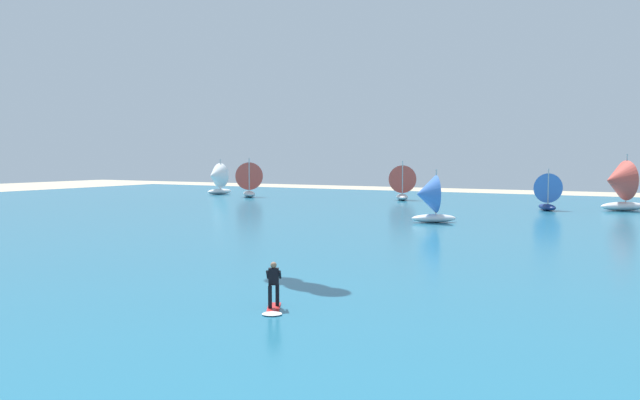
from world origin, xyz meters
TOP-DOWN VIEW (x-y plane):
  - ocean at (0.00, 51.34)m, footprint 160.00×90.00m
  - kitesurfer at (-1.01, 20.12)m, footprint 1.46×1.98m
  - sailboat_far_left at (0.02, 69.02)m, footprint 3.40×3.80m
  - sailboat_near_shore at (-6.29, 51.20)m, footprint 3.96×3.65m
  - sailboat_far_right at (-39.12, 71.91)m, footprint 4.59×4.70m
  - sailboat_heeled_over at (6.51, 71.38)m, footprint 5.12×4.84m
  - sailboat_outermost at (-18.55, 76.36)m, footprint 3.91×4.36m
  - sailboat_center_horizon at (-46.32, 73.97)m, footprint 3.89×4.48m

SIDE VIEW (x-z plane):
  - ocean at x=0.00m, z-range 0.00..0.10m
  - kitesurfer at x=-1.01m, z-range -0.13..1.54m
  - sailboat_far_left at x=0.02m, z-range -0.08..4.15m
  - sailboat_near_shore at x=-6.29m, z-range -0.08..4.32m
  - sailboat_outermost at x=-18.55m, z-range -0.11..4.80m
  - sailboat_center_horizon at x=-46.32m, z-range -0.11..4.97m
  - sailboat_far_right at x=-39.12m, z-range -0.12..5.15m
  - sailboat_heeled_over at x=6.51m, z-range -0.14..5.56m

